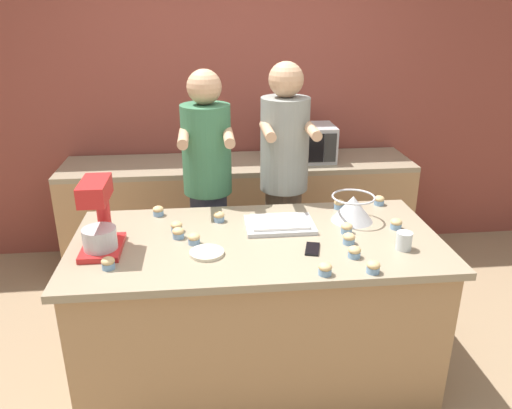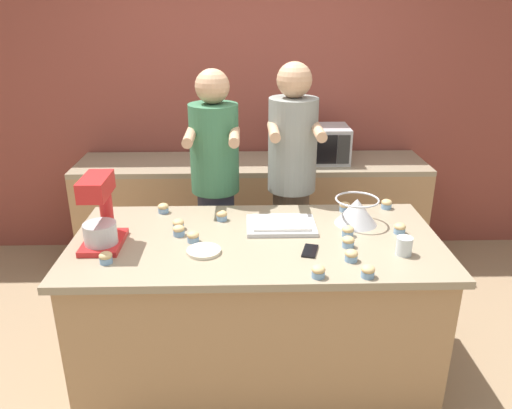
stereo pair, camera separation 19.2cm
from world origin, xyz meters
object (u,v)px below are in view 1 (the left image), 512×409
object	(u,v)px
drinking_glass	(404,241)
small_plate	(207,253)
cupcake_0	(108,263)
cupcake_2	(354,252)
cupcake_8	(339,204)
cupcake_11	(347,228)
cupcake_5	(178,233)
cupcake_13	(373,267)
person_right	(284,186)
baking_tray	(280,224)
person_left	(208,192)
cupcake_12	(177,227)
cupcake_6	(194,239)
microwave_oven	(305,143)
cupcake_3	(219,217)
cell_phone	(312,249)
mixing_bowl	(353,207)
cupcake_9	(349,239)
cupcake_7	(325,269)
stand_mixer	(99,220)
cupcake_1	(158,211)
cupcake_10	(379,200)

from	to	relation	value
drinking_glass	small_plate	distance (m)	1.02
cupcake_0	cupcake_2	bearing A→B (deg)	-0.39
cupcake_8	cupcake_11	bearing A→B (deg)	-98.16
cupcake_5	cupcake_13	size ratio (longest dim) A/B	1.00
person_right	baking_tray	world-z (taller)	person_right
person_left	cupcake_12	bearing A→B (deg)	-108.39
cupcake_6	cupcake_11	world-z (taller)	same
microwave_oven	drinking_glass	size ratio (longest dim) A/B	4.96
cupcake_6	cupcake_12	bearing A→B (deg)	120.58
small_plate	cupcake_3	world-z (taller)	cupcake_3
cell_phone	cupcake_2	world-z (taller)	cupcake_2
small_plate	cupcake_6	bearing A→B (deg)	117.07
person_left	cell_phone	world-z (taller)	person_left
small_plate	cupcake_2	world-z (taller)	cupcake_2
microwave_oven	cupcake_0	size ratio (longest dim) A/B	7.14
microwave_oven	small_plate	xyz separation A→B (m)	(-0.81, -1.58, -0.14)
mixing_bowl	baking_tray	size ratio (longest dim) A/B	0.65
cupcake_3	cupcake_9	world-z (taller)	same
cupcake_6	cupcake_3	bearing A→B (deg)	63.50
cupcake_11	cupcake_13	distance (m)	0.44
cupcake_2	cupcake_7	size ratio (longest dim) A/B	1.00
cupcake_7	cupcake_12	bearing A→B (deg)	142.14
person_right	mixing_bowl	world-z (taller)	person_right
cell_phone	cupcake_11	xyz separation A→B (m)	(0.23, 0.18, 0.02)
baking_tray	cupcake_7	bearing A→B (deg)	-76.68
cupcake_5	cupcake_6	bearing A→B (deg)	-43.51
stand_mixer	drinking_glass	bearing A→B (deg)	-5.32
mixing_bowl	cupcake_8	xyz separation A→B (m)	(-0.03, 0.19, -0.05)
small_plate	cell_phone	bearing A→B (deg)	-0.45
mixing_bowl	cupcake_11	size ratio (longest dim) A/B	3.86
mixing_bowl	cupcake_6	bearing A→B (deg)	-166.68
cupcake_9	cupcake_1	bearing A→B (deg)	154.62
cupcake_6	cupcake_10	world-z (taller)	same
cupcake_6	cupcake_7	distance (m)	0.73
cell_phone	cupcake_9	size ratio (longest dim) A/B	2.41
cupcake_7	cupcake_9	world-z (taller)	same
baking_tray	cupcake_12	xyz separation A→B (m)	(-0.58, -0.00, 0.01)
person_right	cupcake_12	world-z (taller)	person_right
cell_phone	cupcake_7	distance (m)	0.26
cupcake_3	cupcake_13	bearing A→B (deg)	-43.90
cell_phone	cupcake_8	size ratio (longest dim) A/B	2.41
person_right	cupcake_2	distance (m)	0.97
cupcake_13	mixing_bowl	bearing A→B (deg)	83.17
drinking_glass	cupcake_13	world-z (taller)	drinking_glass
mixing_bowl	cupcake_9	xyz separation A→B (m)	(-0.10, -0.30, -0.05)
person_left	cupcake_5	size ratio (longest dim) A/B	26.10
stand_mixer	cupcake_0	bearing A→B (deg)	-72.56
cupcake_2	cupcake_11	size ratio (longest dim) A/B	1.00
cell_phone	cupcake_10	xyz separation A→B (m)	(0.55, 0.57, 0.02)
drinking_glass	cupcake_7	distance (m)	0.51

